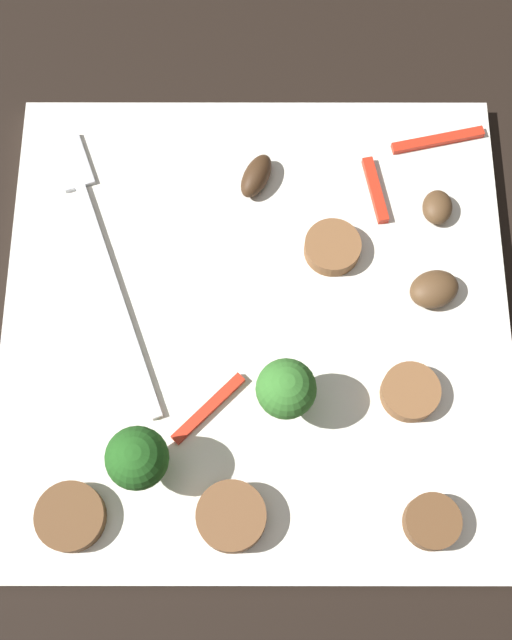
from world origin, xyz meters
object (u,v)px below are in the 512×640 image
sausage_slice_2 (70,517)px  mushroom_1 (434,289)px  mushroom_2 (437,207)px  pepper_strip_0 (375,190)px  pepper_strip_2 (208,408)px  fork (101,248)px  sausage_slice_4 (410,392)px  pepper_strip_1 (438,140)px  plate (256,323)px  broccoli_floret_0 (137,459)px  broccoli_floret_1 (286,389)px  mushroom_0 (250,176)px  sausage_slice_0 (332,247)px  sausage_slice_3 (231,517)px  sausage_slice_1 (432,522)px

sausage_slice_2 → mushroom_1: (0.12, -0.19, 0.00)m
mushroom_2 → pepper_strip_0: size_ratio=0.51×
pepper_strip_2 → sausage_slice_2: bearing=129.6°
fork → mushroom_2: bearing=-103.2°
sausage_slice_2 → mushroom_2: (0.17, -0.20, 0.00)m
sausage_slice_4 → pepper_strip_0: (0.12, 0.01, -0.00)m
pepper_strip_1 → mushroom_1: bearing=174.1°
sausage_slice_2 → pepper_strip_2: 0.09m
plate → fork: size_ratio=1.61×
broccoli_floret_0 → pepper_strip_2: size_ratio=0.95×
plate → mushroom_1: (0.02, -0.10, 0.01)m
broccoli_floret_1 → mushroom_0: 0.14m
plate → sausage_slice_0: size_ratio=8.79×
fork → broccoli_floret_1: size_ratio=3.78×
plate → pepper_strip_2: (-0.05, 0.03, 0.01)m
plate → sausage_slice_2: (-0.11, 0.09, 0.01)m
pepper_strip_0 → sausage_slice_0: bearing=145.2°
sausage_slice_3 → sausage_slice_0: bearing=-20.4°
sausage_slice_4 → mushroom_0: (0.13, 0.08, 0.00)m
broccoli_floret_1 → broccoli_floret_0: bearing=115.5°
sausage_slice_2 → plate: bearing=-41.2°
sausage_slice_2 → pepper_strip_1: sausage_slice_2 is taller
sausage_slice_2 → sausage_slice_3: size_ratio=0.99×
fork → mushroom_2: 0.19m
fork → sausage_slice_3: size_ratio=4.93×
broccoli_floret_1 → pepper_strip_2: (-0.00, 0.04, -0.03)m
sausage_slice_1 → broccoli_floret_0: bearing=79.3°
sausage_slice_1 → mushroom_1: size_ratio=1.02×
fork → mushroom_0: (0.04, -0.08, 0.01)m
sausage_slice_4 → mushroom_2: mushroom_2 is taller
mushroom_2 → mushroom_1: bearing=173.7°
broccoli_floret_1 → pepper_strip_0: 0.14m
sausage_slice_2 → mushroom_1: size_ratio=1.27×
mushroom_2 → pepper_strip_2: mushroom_2 is taller
fork → pepper_strip_2: (-0.09, -0.06, 0.00)m
broccoli_floret_1 → sausage_slice_1: bearing=-130.3°
mushroom_2 → pepper_strip_0: (0.01, 0.03, -0.00)m
mushroom_0 → mushroom_2: size_ratio=1.38×
broccoli_floret_1 → sausage_slice_2: 0.13m
sausage_slice_0 → mushroom_2: mushroom_2 is taller
sausage_slice_2 → pepper_strip_0: (0.19, -0.16, -0.00)m
fork → mushroom_0: bearing=-83.2°
pepper_strip_0 → pepper_strip_2: 0.16m
broccoli_floret_1 → pepper_strip_1: 0.19m
sausage_slice_4 → mushroom_2: size_ratio=1.47×
mushroom_2 → pepper_strip_2: bearing=132.2°
sausage_slice_4 → pepper_strip_1: size_ratio=0.56×
sausage_slice_2 → pepper_strip_0: size_ratio=0.85×
plate → broccoli_floret_0: broccoli_floret_0 is taller
sausage_slice_1 → mushroom_0: mushroom_0 is taller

